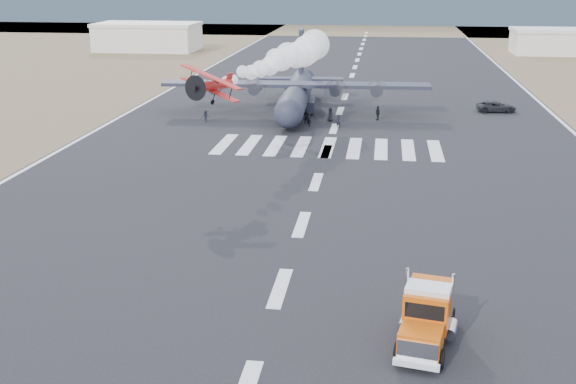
% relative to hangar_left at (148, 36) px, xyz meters
% --- Properties ---
extents(scrub_far, '(500.00, 80.00, 0.00)m').
position_rel_hangar_left_xyz_m(scrub_far, '(52.00, 85.00, -3.41)').
color(scrub_far, brown).
rests_on(scrub_far, ground).
extents(runway_markings, '(60.00, 260.00, 0.01)m').
position_rel_hangar_left_xyz_m(runway_markings, '(52.00, -85.00, -3.40)').
color(runway_markings, silver).
rests_on(runway_markings, ground).
extents(ridge_seg_d, '(150.00, 50.00, 13.00)m').
position_rel_hangar_left_xyz_m(ridge_seg_d, '(52.00, 115.00, 3.09)').
color(ridge_seg_d, '#8194A5').
rests_on(ridge_seg_d, ground).
extents(ridge_seg_e, '(150.00, 50.00, 15.00)m').
position_rel_hangar_left_xyz_m(ridge_seg_e, '(117.00, 115.00, 4.09)').
color(ridge_seg_e, '#8194A5').
rests_on(ridge_seg_e, ground).
extents(hangar_left, '(24.50, 14.50, 6.70)m').
position_rel_hangar_left_xyz_m(hangar_left, '(0.00, 0.00, 0.00)').
color(hangar_left, beige).
rests_on(hangar_left, ground).
extents(hangar_right, '(20.50, 12.50, 5.90)m').
position_rel_hangar_left_xyz_m(hangar_right, '(98.00, 5.00, -0.40)').
color(hangar_right, beige).
rests_on(hangar_right, ground).
extents(semi_truck, '(3.59, 7.63, 3.35)m').
position_rel_hangar_left_xyz_m(semi_truck, '(60.78, -138.82, -1.76)').
color(semi_truck, black).
rests_on(semi_truck, ground).
extents(aerobatic_biplane, '(6.29, 5.94, 3.33)m').
position_rel_hangar_left_xyz_m(aerobatic_biplane, '(42.34, -109.56, 5.67)').
color(aerobatic_biplane, red).
extents(smoke_trail, '(7.99, 31.81, 4.06)m').
position_rel_hangar_left_xyz_m(smoke_trail, '(47.30, -83.50, 5.90)').
color(smoke_trail, white).
extents(transport_aircraft, '(36.85, 30.34, 10.65)m').
position_rel_hangar_left_xyz_m(transport_aircraft, '(45.90, -74.39, -0.66)').
color(transport_aircraft, '#222333').
rests_on(transport_aircraft, ground).
extents(support_vehicle, '(5.60, 2.97, 1.50)m').
position_rel_hangar_left_xyz_m(support_vehicle, '(73.87, -70.88, -2.66)').
color(support_vehicle, black).
rests_on(support_vehicle, ground).
extents(crew_a, '(0.54, 0.65, 1.73)m').
position_rel_hangar_left_xyz_m(crew_a, '(48.78, -83.89, -2.54)').
color(crew_a, black).
rests_on(crew_a, ground).
extents(crew_b, '(0.71, 0.93, 1.69)m').
position_rel_hangar_left_xyz_m(crew_b, '(44.51, -78.86, -2.56)').
color(crew_b, black).
rests_on(crew_b, ground).
extents(crew_c, '(1.11, 0.80, 1.56)m').
position_rel_hangar_left_xyz_m(crew_c, '(34.89, -83.04, -2.63)').
color(crew_c, black).
rests_on(crew_c, ground).
extents(crew_d, '(1.03, 1.24, 1.89)m').
position_rel_hangar_left_xyz_m(crew_d, '(57.35, -78.81, -2.46)').
color(crew_d, black).
rests_on(crew_d, ground).
extents(crew_e, '(0.96, 1.06, 1.85)m').
position_rel_hangar_left_xyz_m(crew_e, '(51.14, -80.40, -2.48)').
color(crew_e, black).
rests_on(crew_e, ground).
extents(crew_f, '(1.84, 1.22, 1.89)m').
position_rel_hangar_left_xyz_m(crew_f, '(48.23, -82.47, -2.46)').
color(crew_f, black).
rests_on(crew_f, ground).
extents(crew_g, '(0.78, 0.72, 1.74)m').
position_rel_hangar_left_xyz_m(crew_g, '(52.51, -84.67, -2.54)').
color(crew_g, black).
rests_on(crew_g, ground).
extents(crew_h, '(0.73, 0.95, 1.73)m').
position_rel_hangar_left_xyz_m(crew_h, '(44.65, -78.71, -2.54)').
color(crew_h, black).
rests_on(crew_h, ground).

